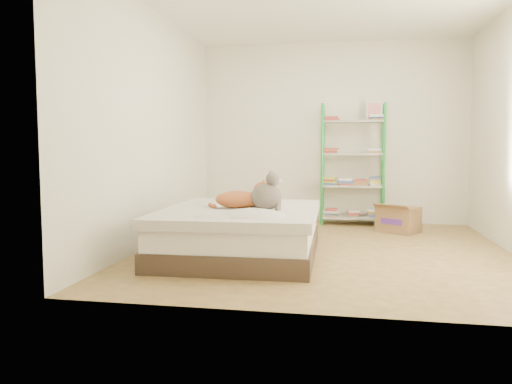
% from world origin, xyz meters
% --- Properties ---
extents(room, '(3.81, 4.21, 2.61)m').
position_xyz_m(room, '(0.00, 0.00, 1.30)').
color(room, tan).
rests_on(room, ground).
extents(bed, '(1.56, 1.92, 0.48)m').
position_xyz_m(bed, '(-0.81, -0.44, 0.24)').
color(bed, '#4B362C').
rests_on(bed, ground).
extents(orange_cat, '(0.57, 0.33, 0.22)m').
position_xyz_m(orange_cat, '(-0.84, -0.45, 0.59)').
color(orange_cat, '#C2602A').
rests_on(orange_cat, bed).
extents(grey_cat, '(0.35, 0.29, 0.37)m').
position_xyz_m(grey_cat, '(-0.54, -0.50, 0.67)').
color(grey_cat, gray).
rests_on(grey_cat, bed).
extents(shelf_unit, '(0.88, 0.36, 1.74)m').
position_xyz_m(shelf_unit, '(0.31, 1.88, 0.78)').
color(shelf_unit, green).
rests_on(shelf_unit, ground).
extents(cardboard_box, '(0.60, 0.63, 0.38)m').
position_xyz_m(cardboard_box, '(0.88, 1.31, 0.17)').
color(cardboard_box, '#926E49').
rests_on(cardboard_box, ground).
extents(white_bin, '(0.37, 0.34, 0.34)m').
position_xyz_m(white_bin, '(-1.53, 1.85, 0.17)').
color(white_bin, white).
rests_on(white_bin, ground).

